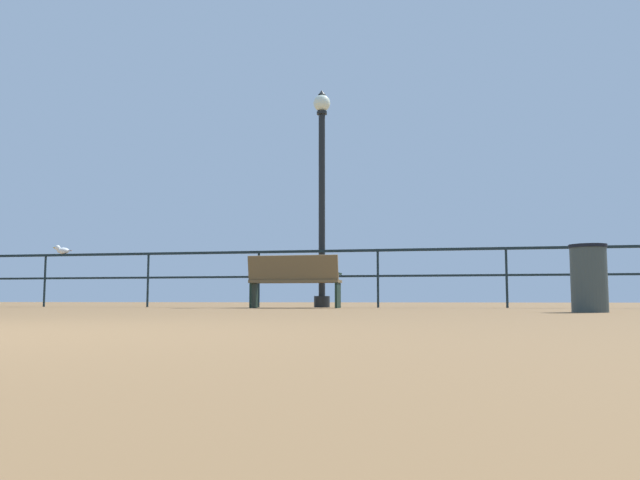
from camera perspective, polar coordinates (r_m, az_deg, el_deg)
pier_railing at (r=12.21m, az=-0.25°, el=-2.22°), size 25.81×0.05×1.11m
bench_near_left at (r=11.38m, az=-2.34°, el=-3.43°), size 1.65×0.59×0.94m
lamppost_center at (r=12.62m, az=0.17°, el=5.05°), size 0.34×0.34×4.35m
seagull_on_rail at (r=14.36m, az=-22.18°, el=-0.84°), size 0.37×0.23×0.18m
trash_bin at (r=8.30m, az=23.03°, el=-3.17°), size 0.44×0.44×0.82m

